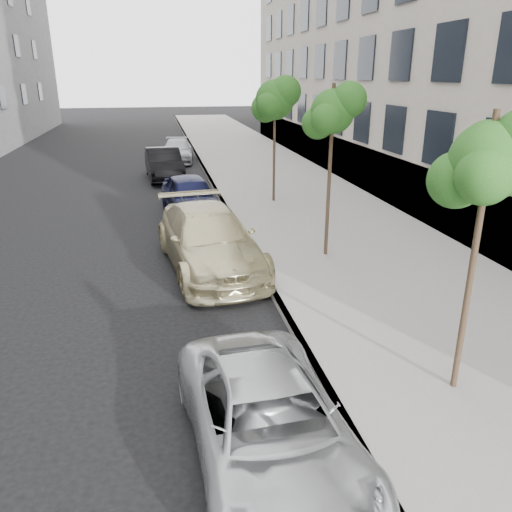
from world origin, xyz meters
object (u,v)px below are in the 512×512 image
object	(u,v)px
sedan_blue	(190,196)
sedan_rear	(177,151)
sedan_black	(164,164)
tree_near	(491,162)
minivan	(270,425)
suv	(209,239)
tree_mid	(334,112)
tree_far	(276,100)

from	to	relation	value
sedan_blue	sedan_rear	size ratio (longest dim) A/B	0.97
sedan_blue	sedan_black	bearing A→B (deg)	88.97
tree_near	minivan	xyz separation A→B (m)	(-3.33, -0.94, -3.18)
minivan	sedan_black	size ratio (longest dim) A/B	0.96
suv	sedan_blue	distance (m)	5.49
tree_near	tree_mid	size ratio (longest dim) A/B	0.95
minivan	sedan_black	world-z (taller)	sedan_black
sedan_rear	sedan_blue	bearing A→B (deg)	-85.33
suv	sedan_blue	xyz separation A→B (m)	(-0.11, 5.49, -0.07)
minivan	suv	size ratio (longest dim) A/B	0.80
suv	tree_mid	bearing A→B (deg)	-6.07
tree_near	tree_far	xyz separation A→B (m)	(0.00, 13.00, 0.24)
sedan_black	sedan_rear	distance (m)	5.17
tree_near	suv	xyz separation A→B (m)	(-3.33, 6.44, -2.99)
suv	sedan_black	distance (m)	12.62
suv	minivan	bearing A→B (deg)	-97.04
tree_mid	sedan_black	world-z (taller)	tree_mid
tree_mid	tree_far	xyz separation A→B (m)	(0.00, 6.50, 0.01)
minivan	sedan_blue	size ratio (longest dim) A/B	1.02
tree_near	sedan_rear	xyz separation A→B (m)	(-3.33, 24.12, -3.15)
tree_mid	sedan_rear	world-z (taller)	tree_mid
tree_mid	sedan_blue	distance (m)	7.22
tree_far	suv	distance (m)	8.03
minivan	suv	xyz separation A→B (m)	(0.00, 7.39, 0.19)
tree_mid	sedan_rear	xyz separation A→B (m)	(-3.33, 17.62, -3.38)
sedan_blue	sedan_black	xyz separation A→B (m)	(-0.79, 7.10, 0.02)
tree_near	minivan	world-z (taller)	tree_near
tree_mid	tree_near	bearing A→B (deg)	-90.00
minivan	tree_near	bearing A→B (deg)	12.43
tree_mid	minivan	world-z (taller)	tree_mid
suv	sedan_black	size ratio (longest dim) A/B	1.20
tree_mid	suv	world-z (taller)	tree_mid
tree_mid	minivan	distance (m)	8.84
sedan_black	sedan_rear	xyz separation A→B (m)	(0.90, 5.09, -0.11)
sedan_rear	tree_near	bearing A→B (deg)	-76.97
tree_far	minivan	bearing A→B (deg)	-103.42
sedan_rear	tree_far	bearing A→B (deg)	-68.16
sedan_blue	sedan_black	size ratio (longest dim) A/B	0.94
tree_mid	sedan_rear	distance (m)	18.25
tree_near	sedan_black	xyz separation A→B (m)	(-4.22, 19.03, -3.04)
sedan_blue	tree_far	bearing A→B (deg)	9.90
suv	tree_near	bearing A→B (deg)	-69.73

